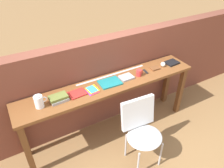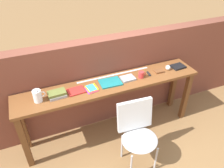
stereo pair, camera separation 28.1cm
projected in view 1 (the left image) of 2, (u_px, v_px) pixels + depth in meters
ground_plane at (120, 144)px, 3.15m from camera, size 40.00×40.00×0.00m
brick_wall_back at (99, 83)px, 3.22m from camera, size 6.00×0.20×1.37m
sideboard at (110, 92)px, 2.94m from camera, size 2.50×0.44×0.88m
chair_white_moulded at (142, 129)px, 2.68m from camera, size 0.47×0.48×0.89m
pitcher_white at (39, 101)px, 2.44m from camera, size 0.14×0.10×0.18m
book_stack_leftmost at (59, 98)px, 2.55m from camera, size 0.22×0.15×0.07m
magazine_cycling at (77, 93)px, 2.67m from camera, size 0.22×0.18×0.02m
pamphlet_pile_colourful at (92, 90)px, 2.73m from camera, size 0.17×0.19×0.01m
book_open_centre at (110, 83)px, 2.86m from camera, size 0.29×0.22×0.02m
book_grey_hardcover at (126, 77)px, 2.96m from camera, size 0.19×0.15×0.03m
mug at (139, 73)px, 2.99m from camera, size 0.11×0.08×0.09m
multitool_folded at (146, 72)px, 3.09m from camera, size 0.04×0.11×0.02m
leather_journal_brown at (155, 68)px, 3.16m from camera, size 0.14×0.11×0.02m
sports_ball_small at (163, 64)px, 3.20m from camera, size 0.07×0.07×0.07m
book_repair_rightmost at (172, 63)px, 3.29m from camera, size 0.20×0.16×0.03m
ruler_metal_back_edge at (112, 75)px, 3.03m from camera, size 1.06×0.03×0.00m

